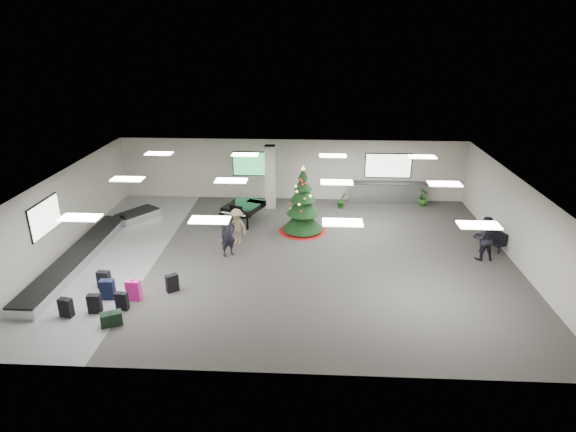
{
  "coord_description": "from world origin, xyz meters",
  "views": [
    {
      "loc": [
        1.05,
        -17.32,
        8.57
      ],
      "look_at": [
        0.12,
        1.0,
        1.35
      ],
      "focal_mm": 30.0,
      "sensor_mm": 36.0,
      "label": 1
    }
  ],
  "objects_px": {
    "baggage_carousel": "(91,248)",
    "potted_plant_left": "(342,200)",
    "traveler_a": "(228,235)",
    "bench": "(493,238)",
    "service_counter": "(387,192)",
    "potted_plant_right": "(423,198)",
    "grand_piano": "(243,208)",
    "traveler_bench": "(484,238)",
    "traveler_b": "(237,227)",
    "christmas_tree": "(303,209)",
    "pink_suitcase": "(134,290)"
  },
  "relations": [
    {
      "from": "baggage_carousel",
      "to": "traveler_bench",
      "type": "distance_m",
      "value": 15.67
    },
    {
      "from": "service_counter",
      "to": "potted_plant_right",
      "type": "height_order",
      "value": "service_counter"
    },
    {
      "from": "baggage_carousel",
      "to": "bench",
      "type": "bearing_deg",
      "value": 4.45
    },
    {
      "from": "service_counter",
      "to": "traveler_a",
      "type": "height_order",
      "value": "traveler_a"
    },
    {
      "from": "christmas_tree",
      "to": "grand_piano",
      "type": "bearing_deg",
      "value": 163.56
    },
    {
      "from": "christmas_tree",
      "to": "traveler_a",
      "type": "height_order",
      "value": "christmas_tree"
    },
    {
      "from": "christmas_tree",
      "to": "traveler_bench",
      "type": "bearing_deg",
      "value": -18.96
    },
    {
      "from": "christmas_tree",
      "to": "potted_plant_right",
      "type": "height_order",
      "value": "christmas_tree"
    },
    {
      "from": "pink_suitcase",
      "to": "potted_plant_left",
      "type": "distance_m",
      "value": 11.86
    },
    {
      "from": "grand_piano",
      "to": "bench",
      "type": "distance_m",
      "value": 10.93
    },
    {
      "from": "grand_piano",
      "to": "traveler_bench",
      "type": "height_order",
      "value": "traveler_bench"
    },
    {
      "from": "baggage_carousel",
      "to": "grand_piano",
      "type": "distance_m",
      "value": 6.74
    },
    {
      "from": "grand_piano",
      "to": "traveler_bench",
      "type": "relative_size",
      "value": 1.25
    },
    {
      "from": "christmas_tree",
      "to": "traveler_bench",
      "type": "distance_m",
      "value": 7.54
    },
    {
      "from": "pink_suitcase",
      "to": "traveler_bench",
      "type": "xyz_separation_m",
      "value": [
        12.65,
        3.7,
        0.54
      ]
    },
    {
      "from": "pink_suitcase",
      "to": "traveler_bench",
      "type": "distance_m",
      "value": 13.19
    },
    {
      "from": "baggage_carousel",
      "to": "traveler_bench",
      "type": "bearing_deg",
      "value": 0.87
    },
    {
      "from": "traveler_a",
      "to": "traveler_bench",
      "type": "bearing_deg",
      "value": -34.53
    },
    {
      "from": "service_counter",
      "to": "christmas_tree",
      "type": "bearing_deg",
      "value": -136.79
    },
    {
      "from": "potted_plant_left",
      "to": "potted_plant_right",
      "type": "relative_size",
      "value": 0.98
    },
    {
      "from": "bench",
      "to": "potted_plant_left",
      "type": "relative_size",
      "value": 1.69
    },
    {
      "from": "service_counter",
      "to": "bench",
      "type": "relative_size",
      "value": 2.89
    },
    {
      "from": "potted_plant_right",
      "to": "baggage_carousel",
      "type": "bearing_deg",
      "value": -156.61
    },
    {
      "from": "pink_suitcase",
      "to": "baggage_carousel",
      "type": "bearing_deg",
      "value": 132.38
    },
    {
      "from": "traveler_a",
      "to": "bench",
      "type": "bearing_deg",
      "value": -29.1
    },
    {
      "from": "baggage_carousel",
      "to": "bench",
      "type": "xyz_separation_m",
      "value": [
        16.41,
        1.28,
        0.26
      ]
    },
    {
      "from": "baggage_carousel",
      "to": "potted_plant_left",
      "type": "height_order",
      "value": "potted_plant_left"
    },
    {
      "from": "traveler_b",
      "to": "baggage_carousel",
      "type": "bearing_deg",
      "value": -137.12
    },
    {
      "from": "christmas_tree",
      "to": "bench",
      "type": "relative_size",
      "value": 2.19
    },
    {
      "from": "traveler_b",
      "to": "potted_plant_right",
      "type": "xyz_separation_m",
      "value": [
        8.85,
        5.13,
        -0.36
      ]
    },
    {
      "from": "traveler_b",
      "to": "potted_plant_right",
      "type": "bearing_deg",
      "value": 61.21
    },
    {
      "from": "bench",
      "to": "potted_plant_left",
      "type": "height_order",
      "value": "bench"
    },
    {
      "from": "grand_piano",
      "to": "traveler_bench",
      "type": "xyz_separation_m",
      "value": [
        9.93,
        -3.28,
        0.14
      ]
    },
    {
      "from": "potted_plant_left",
      "to": "christmas_tree",
      "type": "bearing_deg",
      "value": -121.68
    },
    {
      "from": "potted_plant_right",
      "to": "grand_piano",
      "type": "bearing_deg",
      "value": -162.46
    },
    {
      "from": "christmas_tree",
      "to": "potted_plant_left",
      "type": "distance_m",
      "value": 3.69
    },
    {
      "from": "service_counter",
      "to": "traveler_b",
      "type": "xyz_separation_m",
      "value": [
        -7.04,
        -5.53,
        0.23
      ]
    },
    {
      "from": "baggage_carousel",
      "to": "potted_plant_left",
      "type": "bearing_deg",
      "value": 28.95
    },
    {
      "from": "pink_suitcase",
      "to": "traveler_bench",
      "type": "bearing_deg",
      "value": 17.74
    },
    {
      "from": "bench",
      "to": "traveler_bench",
      "type": "bearing_deg",
      "value": -148.98
    },
    {
      "from": "service_counter",
      "to": "bench",
      "type": "xyz_separation_m",
      "value": [
        3.57,
        -5.46,
        -0.07
      ]
    },
    {
      "from": "christmas_tree",
      "to": "potted_plant_right",
      "type": "bearing_deg",
      "value": 30.83
    },
    {
      "from": "potted_plant_right",
      "to": "traveler_b",
      "type": "bearing_deg",
      "value": -149.91
    },
    {
      "from": "service_counter",
      "to": "pink_suitcase",
      "type": "height_order",
      "value": "service_counter"
    },
    {
      "from": "service_counter",
      "to": "potted_plant_left",
      "type": "height_order",
      "value": "service_counter"
    },
    {
      "from": "bench",
      "to": "potted_plant_right",
      "type": "distance_m",
      "value": 5.36
    },
    {
      "from": "service_counter",
      "to": "potted_plant_right",
      "type": "distance_m",
      "value": 1.85
    },
    {
      "from": "grand_piano",
      "to": "bench",
      "type": "height_order",
      "value": "grand_piano"
    },
    {
      "from": "traveler_b",
      "to": "traveler_bench",
      "type": "height_order",
      "value": "traveler_bench"
    },
    {
      "from": "traveler_b",
      "to": "potted_plant_left",
      "type": "bearing_deg",
      "value": 75.66
    }
  ]
}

